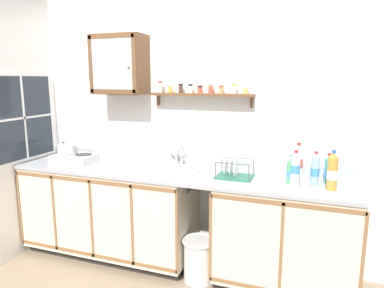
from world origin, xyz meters
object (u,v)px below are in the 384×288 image
(bottle_water_clear_2, at_px, (295,170))
(bottle_detergent_teal_3, at_px, (328,170))
(bottle_water_blue_1, at_px, (315,170))
(bottle_juice_amber_5, at_px, (332,172))
(bottle_opaque_white_0, at_px, (298,163))
(trash_bin, at_px, (199,259))
(bottle_soda_green_4, at_px, (292,171))
(sink, at_px, (170,173))
(hot_plate_stove, at_px, (75,158))
(wall_cabinet, at_px, (120,65))
(dish_rack, at_px, (234,173))
(saucepan, at_px, (67,148))

(bottle_water_clear_2, bearing_deg, bottle_detergent_teal_3, 39.81)
(bottle_water_clear_2, height_order, bottle_detergent_teal_3, bottle_water_clear_2)
(bottle_water_blue_1, bearing_deg, bottle_juice_amber_5, -26.20)
(bottle_opaque_white_0, distance_m, bottle_juice_amber_5, 0.31)
(bottle_water_blue_1, distance_m, trash_bin, 1.24)
(bottle_soda_green_4, bearing_deg, trash_bin, -167.72)
(sink, height_order, bottle_detergent_teal_3, sink)
(hot_plate_stove, relative_size, bottle_detergent_teal_3, 1.64)
(sink, relative_size, hot_plate_stove, 1.36)
(bottle_water_clear_2, xyz_separation_m, bottle_juice_amber_5, (0.27, 0.03, -0.00))
(hot_plate_stove, bearing_deg, bottle_opaque_white_0, 2.26)
(bottle_juice_amber_5, bearing_deg, wall_cabinet, 172.80)
(bottle_opaque_white_0, bearing_deg, bottle_juice_amber_5, -33.39)
(hot_plate_stove, distance_m, bottle_water_clear_2, 2.15)
(hot_plate_stove, height_order, dish_rack, dish_rack)
(bottle_soda_green_4, relative_size, wall_cabinet, 0.42)
(bottle_water_clear_2, bearing_deg, bottle_juice_amber_5, 6.56)
(bottle_water_blue_1, height_order, bottle_water_clear_2, bottle_water_clear_2)
(sink, height_order, trash_bin, sink)
(bottle_water_blue_1, height_order, dish_rack, bottle_water_blue_1)
(bottle_soda_green_4, bearing_deg, bottle_water_blue_1, -5.54)
(trash_bin, bearing_deg, bottle_soda_green_4, 12.28)
(bottle_juice_amber_5, bearing_deg, sink, 175.21)
(wall_cabinet, relative_size, trash_bin, 1.47)
(bottle_juice_amber_5, relative_size, dish_rack, 1.00)
(saucepan, xyz_separation_m, trash_bin, (1.48, -0.19, -0.84))
(hot_plate_stove, distance_m, bottle_water_blue_1, 2.29)
(saucepan, distance_m, bottle_detergent_teal_3, 2.49)
(bottle_water_blue_1, bearing_deg, bottle_water_clear_2, -147.88)
(saucepan, bearing_deg, wall_cabinet, 13.67)
(bottle_detergent_teal_3, bearing_deg, bottle_soda_green_4, -160.66)
(bottle_detergent_teal_3, xyz_separation_m, wall_cabinet, (-1.92, 0.07, 0.85))
(bottle_detergent_teal_3, bearing_deg, bottle_water_clear_2, -140.19)
(hot_plate_stove, distance_m, trash_bin, 1.59)
(wall_cabinet, bearing_deg, bottle_soda_green_4, -5.84)
(bottle_detergent_teal_3, relative_size, bottle_juice_amber_5, 0.81)
(hot_plate_stove, distance_m, saucepan, 0.13)
(sink, relative_size, bottle_soda_green_4, 2.37)
(sink, xyz_separation_m, bottle_juice_amber_5, (1.38, -0.12, 0.17))
(bottle_opaque_white_0, distance_m, bottle_soda_green_4, 0.11)
(bottle_water_clear_2, distance_m, bottle_soda_green_4, 0.12)
(sink, xyz_separation_m, bottle_detergent_teal_3, (1.36, 0.06, 0.14))
(hot_plate_stove, xyz_separation_m, bottle_water_clear_2, (2.14, -0.12, 0.10))
(bottle_juice_amber_5, height_order, wall_cabinet, wall_cabinet)
(trash_bin, bearing_deg, bottle_detergent_teal_3, 14.25)
(bottle_opaque_white_0, xyz_separation_m, trash_bin, (-0.77, -0.25, -0.87))
(saucepan, relative_size, bottle_water_blue_1, 1.08)
(bottle_water_blue_1, distance_m, dish_rack, 0.66)
(saucepan, distance_m, bottle_water_clear_2, 2.25)
(dish_rack, bearing_deg, sink, 176.59)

